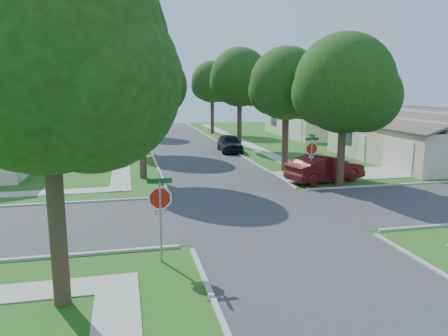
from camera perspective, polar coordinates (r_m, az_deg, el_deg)
ground at (r=20.09m, az=4.27°, el=-5.85°), size 100.00×100.00×0.00m
road_ns at (r=20.09m, az=4.28°, el=-5.84°), size 7.00×100.00×0.02m
sidewalk_ne at (r=46.29m, az=2.11°, el=3.59°), size 1.20×40.00×0.04m
sidewalk_nw at (r=44.77m, az=-13.19°, el=3.07°), size 1.20×40.00×0.04m
driveway at (r=29.45m, az=15.01°, el=-0.83°), size 8.80×3.60×0.05m
stop_sign_sw at (r=14.22m, az=-8.35°, el=-4.39°), size 1.05×0.80×2.98m
stop_sign_ne at (r=25.60m, az=11.36°, el=2.20°), size 1.05×0.80×2.98m
tree_e_near at (r=29.33m, az=8.25°, el=10.43°), size 4.97×4.80×8.28m
tree_e_mid at (r=40.78m, az=2.14°, el=11.41°), size 5.59×5.40×9.21m
tree_e_far at (r=53.44m, az=-1.50°, el=10.94°), size 5.17×5.00×8.72m
tree_w_near at (r=27.43m, az=-10.77°, el=11.34°), size 5.38×5.20×8.97m
tree_w_mid at (r=39.43m, az=-11.45°, el=11.59°), size 5.80×5.60×9.56m
tree_w_far at (r=52.42m, az=-11.80°, el=10.21°), size 4.76×4.60×8.04m
tree_sw_corner at (r=11.56m, az=-21.98°, el=12.73°), size 6.21×6.00×9.55m
tree_ne_corner at (r=25.62m, az=15.55°, el=10.03°), size 5.80×5.60×8.66m
house_ne_near at (r=36.77m, az=23.54°, el=3.23°), size 8.42×13.60×4.23m
house_ne_far at (r=52.29m, az=11.86°, el=5.83°), size 8.42×13.60×4.23m
house_nw_far at (r=51.61m, az=-24.31°, el=5.05°), size 8.42×13.60×4.23m
car_driveway at (r=27.05m, az=13.09°, el=-0.03°), size 5.23×2.95×1.63m
car_curb_east at (r=38.40m, az=0.75°, el=3.28°), size 2.15×4.68×1.56m
car_curb_west at (r=64.01m, az=-8.73°, el=5.93°), size 1.64×3.97×1.15m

